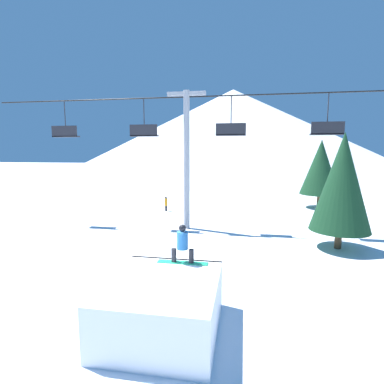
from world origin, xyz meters
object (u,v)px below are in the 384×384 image
at_px(snow_ramp, 163,306).
at_px(distant_skier, 166,203).
at_px(pine_tree_near, 342,182).
at_px(snowboarder, 182,244).

xyz_separation_m(snow_ramp, distant_skier, (-4.23, 16.34, -0.07)).
relative_size(pine_tree_near, distant_skier, 4.81).
bearing_deg(distant_skier, snow_ramp, -75.47).
bearing_deg(snow_ramp, snowboarder, 78.04).
bearing_deg(pine_tree_near, snowboarder, -133.27).
relative_size(snowboarder, distant_skier, 1.30).
bearing_deg(snow_ramp, distant_skier, 104.53).
relative_size(snowboarder, pine_tree_near, 0.27).
xyz_separation_m(pine_tree_near, distant_skier, (-11.20, 7.90, -2.76)).
relative_size(snow_ramp, distant_skier, 2.77).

